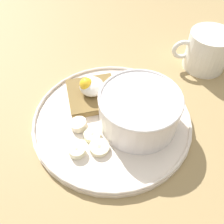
# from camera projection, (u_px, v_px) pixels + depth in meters

# --- Properties ---
(ground_plane) EXTENTS (1.20, 1.20, 0.02)m
(ground_plane) POSITION_uv_depth(u_px,v_px,m) (112.00, 125.00, 0.49)
(ground_plane) COLOR #9B8052
(ground_plane) RESTS_ON ground
(plate) EXTENTS (0.30, 0.30, 0.02)m
(plate) POSITION_uv_depth(u_px,v_px,m) (112.00, 119.00, 0.48)
(plate) COLOR silver
(plate) RESTS_ON ground_plane
(oatmeal_bowl) EXTENTS (0.15, 0.15, 0.07)m
(oatmeal_bowl) POSITION_uv_depth(u_px,v_px,m) (139.00, 111.00, 0.44)
(oatmeal_bowl) COLOR white
(oatmeal_bowl) RESTS_ON plate
(toast_slice) EXTENTS (0.13, 0.13, 0.02)m
(toast_slice) POSITION_uv_depth(u_px,v_px,m) (93.00, 95.00, 0.51)
(toast_slice) COLOR brown
(toast_slice) RESTS_ON plate
(poached_egg) EXTENTS (0.05, 0.05, 0.04)m
(poached_egg) POSITION_uv_depth(u_px,v_px,m) (91.00, 86.00, 0.49)
(poached_egg) COLOR white
(poached_egg) RESTS_ON toast_slice
(banana_slice_front) EXTENTS (0.04, 0.04, 0.02)m
(banana_slice_front) POSITION_uv_depth(u_px,v_px,m) (79.00, 124.00, 0.46)
(banana_slice_front) COLOR #FAE8C8
(banana_slice_front) RESTS_ON plate
(banana_slice_left) EXTENTS (0.04, 0.04, 0.01)m
(banana_slice_left) POSITION_uv_depth(u_px,v_px,m) (99.00, 148.00, 0.43)
(banana_slice_left) COLOR beige
(banana_slice_left) RESTS_ON plate
(banana_slice_back) EXTENTS (0.04, 0.04, 0.01)m
(banana_slice_back) POSITION_uv_depth(u_px,v_px,m) (92.00, 135.00, 0.45)
(banana_slice_back) COLOR #F6F1BA
(banana_slice_back) RESTS_ON plate
(banana_slice_right) EXTENTS (0.04, 0.04, 0.02)m
(banana_slice_right) POSITION_uv_depth(u_px,v_px,m) (77.00, 150.00, 0.42)
(banana_slice_right) COLOR #F2ECC2
(banana_slice_right) RESTS_ON plate
(coffee_mug) EXTENTS (0.13, 0.10, 0.09)m
(coffee_mug) POSITION_uv_depth(u_px,v_px,m) (207.00, 50.00, 0.56)
(coffee_mug) COLOR silver
(coffee_mug) RESTS_ON ground_plane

